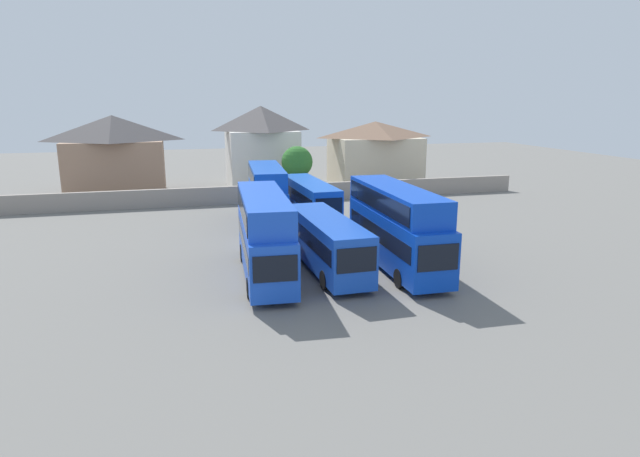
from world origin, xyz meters
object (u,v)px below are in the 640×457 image
bus_3 (396,223)px  house_terrace_right (375,152)px  bus_1 (264,231)px  house_terrace_left (115,154)px  house_terrace_centre (262,146)px  bus_5 (310,199)px  tree_left_of_lot (297,162)px  bus_2 (328,241)px  bus_4 (267,192)px

bus_3 → house_terrace_right: house_terrace_right is taller
bus_1 → house_terrace_left: size_ratio=1.04×
house_terrace_centre → house_terrace_right: (13.86, -1.52, -0.97)m
bus_5 → house_terrace_centre: 20.42m
bus_1 → house_terrace_centre: house_terrace_centre is taller
bus_3 → house_terrace_right: 34.58m
bus_3 → tree_left_of_lot: 26.46m
bus_3 → bus_5: bearing=-170.8°
bus_1 → bus_3: (8.20, -0.41, 0.08)m
bus_3 → house_terrace_left: 38.61m
bus_2 → bus_4: bus_4 is taller
bus_4 → bus_5: bus_4 is taller
bus_1 → bus_4: (2.42, 13.73, -0.04)m
bus_5 → house_terrace_centre: house_terrace_centre is taller
house_terrace_left → house_terrace_right: (30.35, -0.44, -0.50)m
bus_3 → bus_5: 14.33m
bus_2 → bus_3: (4.33, -0.38, 0.96)m
bus_5 → house_terrace_right: (12.85, 18.66, 1.94)m
bus_5 → house_terrace_right: 22.74m
house_terrace_centre → house_terrace_right: size_ratio=0.89×
bus_2 → bus_5: bearing=169.2°
house_terrace_left → house_terrace_centre: size_ratio=1.13×
bus_5 → tree_left_of_lot: tree_left_of_lot is taller
bus_1 → house_terrace_right: size_ratio=1.05×
bus_2 → house_terrace_centre: (1.29, 33.96, 2.99)m
house_terrace_left → tree_left_of_lot: house_terrace_left is taller
bus_2 → house_terrace_centre: house_terrace_centre is taller
tree_left_of_lot → bus_4: bearing=-113.4°
bus_2 → bus_4: (-1.45, 13.76, 0.84)m
bus_4 → tree_left_of_lot: bearing=161.4°
tree_left_of_lot → bus_5: bearing=-97.3°
bus_1 → tree_left_of_lot: bearing=167.3°
bus_5 → house_terrace_left: (-17.50, 19.11, 2.44)m
bus_2 → bus_3: bearing=83.6°
bus_1 → house_terrace_right: house_terrace_right is taller
bus_4 → house_terrace_left: house_terrace_left is taller
bus_2 → bus_3: 4.45m
bus_5 → tree_left_of_lot: size_ratio=2.00×
bus_5 → house_terrace_right: house_terrace_right is taller
tree_left_of_lot → bus_3: bearing=-89.0°
bus_4 → bus_5: 3.82m
bus_4 → bus_5: bearing=95.1°
bus_3 → house_terrace_left: (-19.53, 33.27, 1.55)m
bus_1 → bus_5: (6.16, 13.75, -0.81)m
bus_5 → house_terrace_left: house_terrace_left is taller
house_terrace_right → bus_1: bearing=-120.4°
bus_2 → house_terrace_right: 35.86m
bus_5 → house_terrace_centre: (-1.01, 20.18, 2.91)m
bus_3 → bus_5: bus_3 is taller
tree_left_of_lot → house_terrace_right: bearing=29.5°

